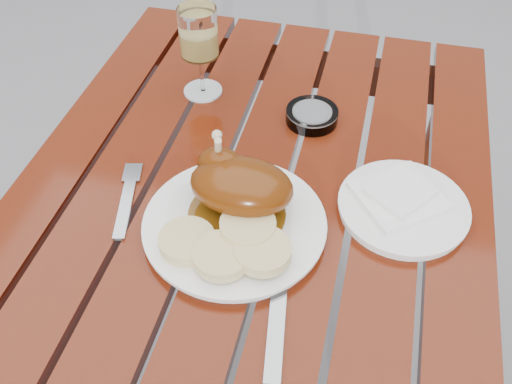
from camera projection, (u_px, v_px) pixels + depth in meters
table at (246, 329)px, 1.21m from camera, size 0.80×1.20×0.75m
dinner_plate at (235, 225)px, 0.90m from camera, size 0.35×0.35×0.02m
roast_duck at (238, 184)px, 0.89m from camera, size 0.16×0.16×0.12m
bread_dumplings at (230, 243)px, 0.84m from camera, size 0.20×0.14×0.03m
wine_glass at (200, 53)px, 1.10m from camera, size 0.09×0.09×0.18m
side_plate at (403, 208)px, 0.93m from camera, size 0.24×0.24×0.02m
napkin at (399, 196)px, 0.93m from camera, size 0.17×0.17×0.01m
ashtray at (312, 116)px, 1.09m from camera, size 0.13×0.13×0.02m
fork at (126, 203)px, 0.94m from camera, size 0.06×0.16×0.01m
knife at (278, 305)px, 0.80m from camera, size 0.06×0.24×0.01m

